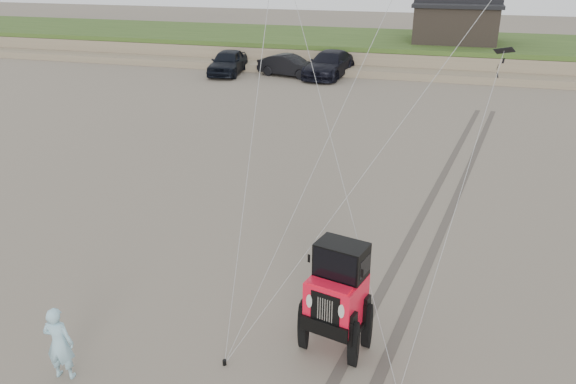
# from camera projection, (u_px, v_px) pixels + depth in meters

# --- Properties ---
(ground) EXTENTS (160.00, 160.00, 0.00)m
(ground) POSITION_uv_depth(u_px,v_px,m) (313.00, 372.00, 11.39)
(ground) COLOR #6B6054
(ground) RESTS_ON ground
(dune_ridge) EXTENTS (160.00, 14.25, 1.73)m
(dune_ridge) POSITION_uv_depth(u_px,v_px,m) (426.00, 52.00, 44.26)
(dune_ridge) COLOR #7A6B54
(dune_ridge) RESTS_ON ground
(cabin) EXTENTS (6.40, 5.40, 3.35)m
(cabin) POSITION_uv_depth(u_px,v_px,m) (456.00, 21.00, 42.37)
(cabin) COLOR black
(cabin) RESTS_ON dune_ridge
(truck_a) EXTENTS (2.56, 5.21, 1.71)m
(truck_a) POSITION_uv_depth(u_px,v_px,m) (228.00, 62.00, 39.68)
(truck_a) COLOR black
(truck_a) RESTS_ON ground
(truck_b) EXTENTS (4.73, 2.67, 1.47)m
(truck_b) POSITION_uv_depth(u_px,v_px,m) (289.00, 66.00, 39.06)
(truck_b) COLOR black
(truck_b) RESTS_ON ground
(truck_c) EXTENTS (3.09, 6.17, 1.72)m
(truck_c) POSITION_uv_depth(u_px,v_px,m) (329.00, 64.00, 38.87)
(truck_c) COLOR black
(truck_c) RESTS_ON ground
(jeep) EXTENTS (3.47, 5.66, 1.96)m
(jeep) POSITION_uv_depth(u_px,v_px,m) (336.00, 310.00, 11.72)
(jeep) COLOR #FC112C
(jeep) RESTS_ON ground
(man) EXTENTS (0.64, 0.46, 1.62)m
(man) POSITION_uv_depth(u_px,v_px,m) (59.00, 343.00, 10.98)
(man) COLOR #92CAE3
(man) RESTS_ON ground
(stake_main) EXTENTS (0.08, 0.08, 0.12)m
(stake_main) POSITION_uv_depth(u_px,v_px,m) (224.00, 362.00, 11.58)
(stake_main) COLOR black
(stake_main) RESTS_ON ground
(tire_tracks) EXTENTS (5.22, 29.74, 0.01)m
(tire_tracks) POSITION_uv_depth(u_px,v_px,m) (433.00, 220.00, 17.96)
(tire_tracks) COLOR #4C443D
(tire_tracks) RESTS_ON ground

